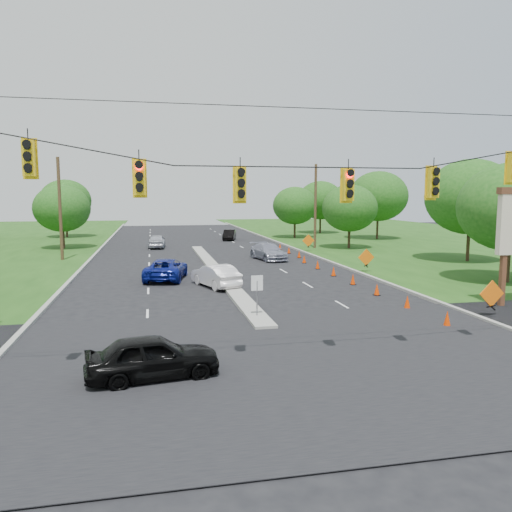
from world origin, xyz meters
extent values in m
plane|color=black|center=(0.00, 0.00, 0.00)|extent=(160.00, 160.00, 0.00)
cube|color=black|center=(0.00, 0.00, 0.00)|extent=(160.00, 14.00, 0.02)
cube|color=gray|center=(-10.10, 30.00, 0.00)|extent=(0.25, 110.00, 0.16)
cube|color=gray|center=(10.10, 30.00, 0.00)|extent=(0.25, 110.00, 0.16)
cube|color=gray|center=(0.00, 21.00, 0.00)|extent=(1.00, 34.00, 0.18)
cylinder|color=gray|center=(0.00, 6.00, 0.90)|extent=(0.06, 0.06, 1.80)
cube|color=white|center=(0.00, 6.00, 1.70)|extent=(0.55, 0.04, 0.70)
cylinder|color=black|center=(0.00, -1.00, 7.00)|extent=(24.00, 0.04, 0.04)
cube|color=yellow|center=(-8.00, -1.00, 6.75)|extent=(0.34, 0.24, 1.00)
cube|color=yellow|center=(-5.00, -1.00, 6.22)|extent=(0.34, 0.24, 1.00)
cube|color=yellow|center=(-2.00, -1.00, 6.05)|extent=(0.34, 0.24, 1.00)
cube|color=yellow|center=(1.50, -1.00, 6.05)|extent=(0.34, 0.24, 1.00)
cube|color=yellow|center=(4.50, -1.00, 6.14)|extent=(0.34, 0.24, 1.00)
cylinder|color=#422D1C|center=(-12.50, 30.00, 4.50)|extent=(0.28, 0.28, 9.00)
cylinder|color=#422D1C|center=(12.50, 35.00, 4.50)|extent=(0.28, 0.28, 9.00)
cube|color=#59331E|center=(12.90, 6.00, 2.20)|extent=(0.25, 0.25, 4.40)
cone|color=#DC3200|center=(7.88, 3.00, 0.35)|extent=(0.32, 0.32, 0.70)
cone|color=#DC3200|center=(7.88, 6.50, 0.35)|extent=(0.32, 0.32, 0.70)
cone|color=#DC3200|center=(7.88, 10.00, 0.35)|extent=(0.32, 0.32, 0.70)
cone|color=#DC3200|center=(7.88, 13.50, 0.35)|extent=(0.32, 0.32, 0.70)
cone|color=#DC3200|center=(7.88, 17.00, 0.35)|extent=(0.32, 0.32, 0.70)
cone|color=#DC3200|center=(7.88, 20.50, 0.35)|extent=(0.32, 0.32, 0.70)
cone|color=#DC3200|center=(7.88, 24.00, 0.35)|extent=(0.32, 0.32, 0.70)
cone|color=#DC3200|center=(8.48, 27.50, 0.35)|extent=(0.32, 0.32, 0.70)
cone|color=#DC3200|center=(8.48, 31.00, 0.35)|extent=(0.32, 0.32, 0.70)
cone|color=#DC3200|center=(8.48, 34.50, 0.35)|extent=(0.32, 0.32, 0.70)
cube|color=black|center=(10.80, 4.00, 0.55)|extent=(0.06, 0.58, 0.26)
cube|color=black|center=(10.80, 4.00, 0.55)|extent=(0.06, 0.58, 0.26)
cube|color=orange|center=(10.80, 4.00, 1.15)|extent=(1.27, 0.05, 1.27)
cube|color=black|center=(10.80, 18.00, 0.55)|extent=(0.06, 0.58, 0.26)
cube|color=black|center=(10.80, 18.00, 0.55)|extent=(0.06, 0.58, 0.26)
cube|color=orange|center=(10.80, 18.00, 1.15)|extent=(1.27, 0.05, 1.27)
cube|color=black|center=(10.80, 32.00, 0.55)|extent=(0.06, 0.58, 0.26)
cube|color=black|center=(10.80, 32.00, 0.55)|extent=(0.06, 0.58, 0.26)
cube|color=orange|center=(10.80, 32.00, 1.15)|extent=(1.27, 0.05, 1.27)
cylinder|color=black|center=(-14.00, 40.00, 1.26)|extent=(0.28, 0.28, 2.52)
ellipsoid|color=#194C14|center=(-14.00, 40.00, 4.34)|extent=(5.88, 5.88, 5.04)
cylinder|color=black|center=(-16.00, 55.00, 1.44)|extent=(0.28, 0.28, 2.88)
ellipsoid|color=#194C14|center=(-16.00, 55.00, 4.96)|extent=(6.72, 6.72, 5.76)
cylinder|color=black|center=(18.00, 12.00, 1.44)|extent=(0.28, 0.28, 2.88)
ellipsoid|color=#194C14|center=(18.00, 12.00, 4.96)|extent=(6.72, 6.72, 5.76)
cylinder|color=black|center=(22.00, 22.00, 1.62)|extent=(0.28, 0.28, 3.24)
ellipsoid|color=#194C14|center=(22.00, 22.00, 5.58)|extent=(7.56, 7.56, 6.48)
cylinder|color=black|center=(16.00, 34.00, 1.26)|extent=(0.28, 0.28, 2.52)
ellipsoid|color=#194C14|center=(16.00, 34.00, 4.34)|extent=(5.88, 5.88, 5.04)
cylinder|color=black|center=(24.00, 44.00, 1.62)|extent=(0.28, 0.28, 3.24)
ellipsoid|color=#194C14|center=(24.00, 44.00, 5.58)|extent=(7.56, 7.56, 6.48)
cylinder|color=black|center=(20.00, 55.00, 1.44)|extent=(0.28, 0.28, 2.88)
ellipsoid|color=#194C14|center=(20.00, 55.00, 4.96)|extent=(6.72, 6.72, 5.76)
cylinder|color=black|center=(14.00, 48.00, 1.26)|extent=(0.28, 0.28, 2.52)
ellipsoid|color=#194C14|center=(14.00, 48.00, 4.34)|extent=(5.88, 5.88, 5.04)
imported|color=black|center=(-4.75, -0.74, 0.71)|extent=(4.34, 2.25, 1.41)
imported|color=white|center=(-0.85, 14.55, 0.71)|extent=(2.87, 4.59, 1.43)
imported|color=navy|center=(-3.81, 17.98, 0.72)|extent=(3.40, 5.59, 1.45)
imported|color=gray|center=(5.42, 26.80, 0.73)|extent=(2.94, 5.31, 1.46)
imported|color=#A9ACB6|center=(-4.22, 38.96, 0.74)|extent=(2.02, 4.44, 1.48)
imported|color=black|center=(4.97, 46.77, 0.67)|extent=(2.35, 4.27, 1.33)
camera|label=1|loc=(-4.67, -16.16, 5.73)|focal=35.00mm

